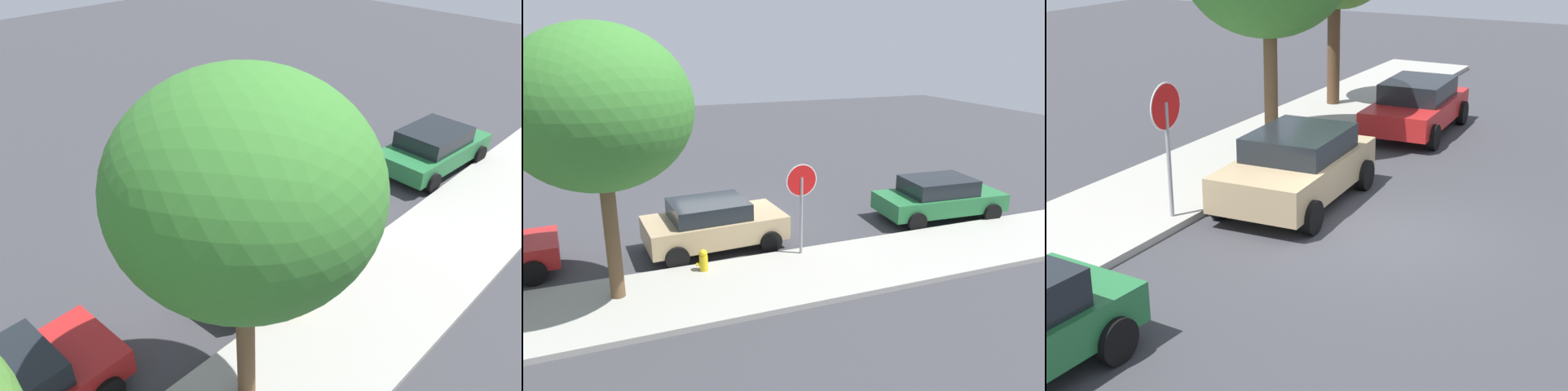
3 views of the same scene
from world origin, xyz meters
The scene contains 7 objects.
ground_plane centered at (0.00, 0.00, 0.00)m, with size 60.00×60.00×0.00m, color #38383D.
sidewalk_curb centered at (0.00, 4.91, 0.07)m, with size 32.00×2.97×0.14m, color #9E9B93.
stop_sign centered at (-1.35, 3.76, 1.87)m, with size 0.88×0.08×2.68m.
parked_car_tan centered at (0.74, 2.24, 0.76)m, with size 4.04×2.30×1.46m.
parked_car_green centered at (-6.97, 2.42, 0.73)m, with size 4.28×2.27×1.41m.
street_tree_near_corner centered at (3.57, 4.54, 4.46)m, with size 3.95×3.95×6.21m.
fire_hydrant centered at (1.41, 3.87, 0.36)m, with size 0.30×0.22×0.72m.
Camera 2 is at (3.81, 15.70, 5.87)m, focal length 35.00 mm.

